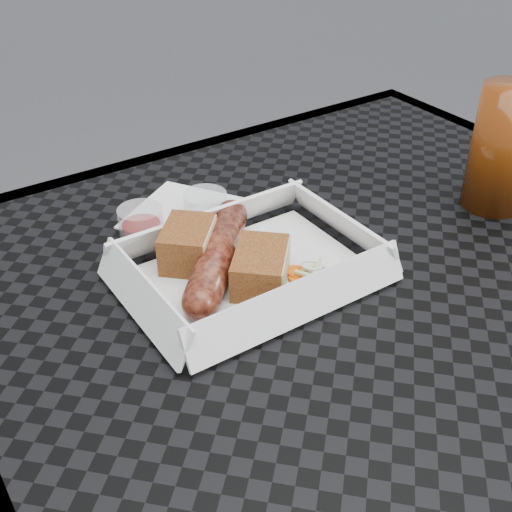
% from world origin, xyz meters
% --- Properties ---
extents(patio_table, '(0.80, 0.80, 0.74)m').
position_xyz_m(patio_table, '(0.00, 0.00, 0.67)').
color(patio_table, black).
rests_on(patio_table, ground).
extents(food_tray, '(0.22, 0.15, 0.00)m').
position_xyz_m(food_tray, '(-0.10, 0.08, 0.75)').
color(food_tray, white).
rests_on(food_tray, patio_table).
extents(bratwurst, '(0.14, 0.15, 0.04)m').
position_xyz_m(bratwurst, '(-0.12, 0.11, 0.77)').
color(bratwurst, maroon).
rests_on(bratwurst, food_tray).
extents(bread_near, '(0.08, 0.08, 0.04)m').
position_xyz_m(bread_near, '(-0.14, 0.14, 0.77)').
color(bread_near, brown).
rests_on(bread_near, food_tray).
extents(bread_far, '(0.08, 0.09, 0.04)m').
position_xyz_m(bread_far, '(-0.10, 0.06, 0.77)').
color(bread_far, brown).
rests_on(bread_far, food_tray).
extents(veg_garnish, '(0.03, 0.03, 0.00)m').
position_xyz_m(veg_garnish, '(-0.05, 0.05, 0.75)').
color(veg_garnish, '#F25E0A').
rests_on(veg_garnish, food_tray).
extents(napkin, '(0.17, 0.17, 0.00)m').
position_xyz_m(napkin, '(-0.09, 0.23, 0.75)').
color(napkin, white).
rests_on(napkin, patio_table).
extents(condiment_cup_sauce, '(0.05, 0.05, 0.03)m').
position_xyz_m(condiment_cup_sauce, '(-0.15, 0.22, 0.76)').
color(condiment_cup_sauce, '#940E0A').
rests_on(condiment_cup_sauce, patio_table).
extents(condiment_cup_empty, '(0.05, 0.05, 0.03)m').
position_xyz_m(condiment_cup_empty, '(-0.08, 0.21, 0.76)').
color(condiment_cup_empty, silver).
rests_on(condiment_cup_empty, patio_table).
extents(drink_glass, '(0.07, 0.07, 0.15)m').
position_xyz_m(drink_glass, '(0.22, 0.05, 0.82)').
color(drink_glass, '#582307').
rests_on(drink_glass, patio_table).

